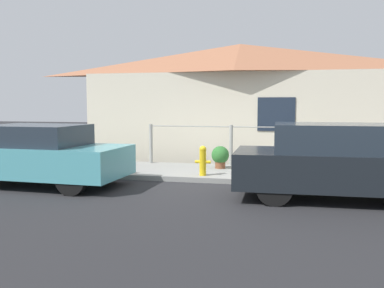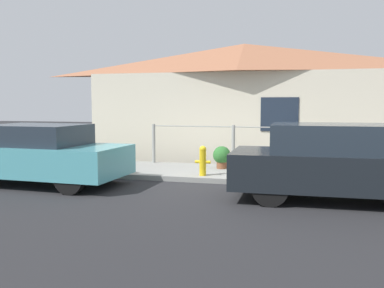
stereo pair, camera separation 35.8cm
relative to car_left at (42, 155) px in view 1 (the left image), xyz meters
name	(u,v)px [view 1 (the left image)]	position (x,y,z in m)	size (l,w,h in m)	color
ground_plane	(218,184)	(3.91, 1.12, -0.71)	(60.00, 60.00, 0.00)	#262628
sidewalk	(225,173)	(3.91, 2.32, -0.65)	(24.00, 2.39, 0.13)	gray
house	(239,67)	(3.91, 5.21, 2.36)	(10.19, 2.23, 3.81)	beige
fence	(231,143)	(3.91, 3.37, 0.05)	(4.90, 0.10, 1.15)	#999993
car_left	(42,155)	(0.00, 0.00, 0.00)	(3.89, 1.94, 1.40)	teal
car_right	(341,162)	(6.52, 0.00, 0.04)	(4.20, 1.85, 1.49)	black
fire_hydrant	(203,160)	(3.48, 1.46, -0.20)	(0.39, 0.17, 0.74)	yellow
potted_plant_near_hydrant	(220,156)	(3.71, 2.71, -0.25)	(0.48, 0.48, 0.61)	brown
potted_plant_by_fence	(100,152)	(0.06, 2.94, -0.27)	(0.49, 0.49, 0.57)	slate
potted_plant_corner	(304,157)	(5.92, 2.74, -0.23)	(0.47, 0.47, 0.62)	brown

